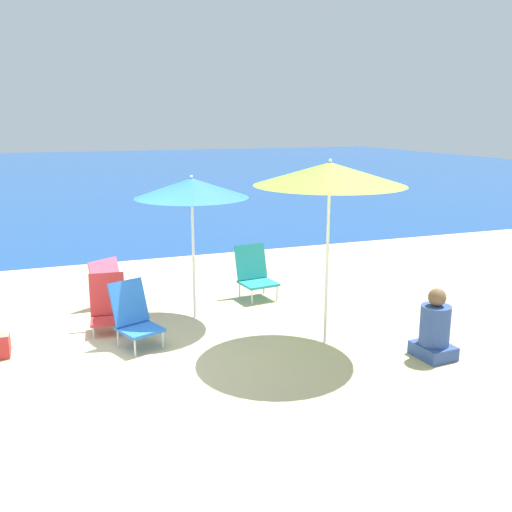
{
  "coord_description": "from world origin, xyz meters",
  "views": [
    {
      "loc": [
        -0.19,
        -6.25,
        2.72
      ],
      "look_at": [
        2.27,
        0.45,
        1.0
      ],
      "focal_mm": 40.0,
      "sensor_mm": 36.0,
      "label": 1
    }
  ],
  "objects": [
    {
      "name": "beach_chair_pink",
      "position": [
        0.59,
        2.05,
        0.31
      ],
      "size": [
        0.73,
        0.76,
        0.7
      ],
      "rotation": [
        0.0,
        0.0,
        0.57
      ],
      "color": "silver",
      "rests_on": "ground"
    },
    {
      "name": "beach_umbrella_blue",
      "position": [
        1.63,
        1.18,
        1.82
      ],
      "size": [
        1.54,
        1.54,
        2.0
      ],
      "color": "white",
      "rests_on": "ground"
    },
    {
      "name": "beach_chair_teal",
      "position": [
        2.74,
        1.8,
        0.4
      ],
      "size": [
        0.59,
        0.64,
        0.81
      ],
      "rotation": [
        0.0,
        0.0,
        0.14
      ],
      "color": "silver",
      "rests_on": "ground"
    },
    {
      "name": "ground_plane",
      "position": [
        0.0,
        0.0,
        0.0
      ],
      "size": [
        60.0,
        60.0,
        0.0
      ],
      "primitive_type": "plane",
      "color": "#C6B284"
    },
    {
      "name": "beach_chair_red",
      "position": [
        0.44,
        1.11,
        0.34
      ],
      "size": [
        0.5,
        0.52,
        0.75
      ],
      "rotation": [
        0.0,
        0.0,
        -0.1
      ],
      "color": "silver",
      "rests_on": "ground"
    },
    {
      "name": "sea_water",
      "position": [
        0.0,
        24.84,
        0.0
      ],
      "size": [
        60.0,
        40.0,
        0.01
      ],
      "color": "#19478C",
      "rests_on": "ground"
    },
    {
      "name": "beach_chair_blue",
      "position": [
        0.69,
        0.46,
        0.38
      ],
      "size": [
        0.63,
        0.71,
        0.79
      ],
      "rotation": [
        0.0,
        0.0,
        0.37
      ],
      "color": "silver",
      "rests_on": "ground"
    },
    {
      "name": "person_seated_near",
      "position": [
        3.91,
        -1.12,
        0.33
      ],
      "size": [
        0.42,
        0.48,
        0.84
      ],
      "rotation": [
        0.0,
        0.0,
        0.09
      ],
      "color": "#334C8C",
      "rests_on": "ground"
    },
    {
      "name": "beach_umbrella_lime",
      "position": [
        2.92,
        -0.28,
        2.09
      ],
      "size": [
        1.8,
        1.8,
        2.27
      ],
      "color": "white",
      "rests_on": "ground"
    }
  ]
}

